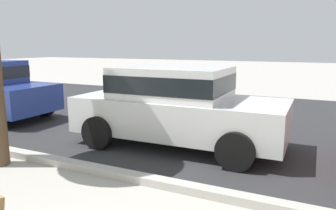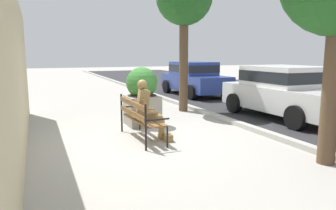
{
  "view_description": "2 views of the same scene",
  "coord_description": "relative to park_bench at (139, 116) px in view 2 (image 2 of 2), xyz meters",
  "views": [
    {
      "loc": [
        1.76,
        -0.96,
        1.98
      ],
      "look_at": [
        -1.04,
        4.8,
        0.8
      ],
      "focal_mm": 34.93,
      "sensor_mm": 36.0,
      "label": 1
    },
    {
      "loc": [
        6.65,
        -2.1,
        1.93
      ],
      "look_at": [
        -0.12,
        0.72,
        0.75
      ],
      "focal_mm": 34.04,
      "sensor_mm": 36.0,
      "label": 2
    }
  ],
  "objects": [
    {
      "name": "parked_car_white",
      "position": [
        -0.74,
        4.79,
        0.3
      ],
      "size": [
        4.13,
        1.98,
        1.56
      ],
      "color": "silver",
      "rests_on": "ground"
    },
    {
      "name": "ground_plane",
      "position": [
        0.12,
        -0.01,
        -0.54
      ],
      "size": [
        80.0,
        80.0,
        0.0
      ],
      "primitive_type": "plane",
      "color": "#ADA8A0"
    },
    {
      "name": "parked_car_blue",
      "position": [
        -6.6,
        4.79,
        0.3
      ],
      "size": [
        4.13,
        1.98,
        1.56
      ],
      "color": "navy",
      "rests_on": "ground"
    },
    {
      "name": "park_bench",
      "position": [
        0.0,
        0.0,
        0.0
      ],
      "size": [
        1.81,
        0.58,
        0.95
      ],
      "color": "brown",
      "rests_on": "ground"
    },
    {
      "name": "curb_stone",
      "position": [
        0.12,
        2.89,
        -0.48
      ],
      "size": [
        60.0,
        0.2,
        0.12
      ],
      "primitive_type": "cube",
      "color": "#B2AFA8",
      "rests_on": "ground"
    },
    {
      "name": "concrete_planter",
      "position": [
        -1.43,
        0.54,
        0.24
      ],
      "size": [
        0.85,
        0.85,
        1.58
      ],
      "color": "gray",
      "rests_on": "ground"
    },
    {
      "name": "bronze_statue_seated",
      "position": [
        0.11,
        0.21,
        0.12
      ],
      "size": [
        0.73,
        0.79,
        1.37
      ],
      "color": "olive",
      "rests_on": "ground"
    }
  ]
}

